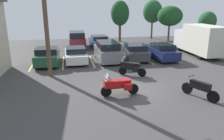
{
  "coord_description": "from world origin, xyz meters",
  "views": [
    {
      "loc": [
        -3.64,
        -12.27,
        5.04
      ],
      "look_at": [
        -1.1,
        0.68,
        1.07
      ],
      "focal_mm": 34.74,
      "sensor_mm": 36.0,
      "label": 1
    }
  ],
  "objects_px": {
    "car_navy": "(160,51)",
    "car_far_maroon": "(77,40)",
    "box_truck": "(200,39)",
    "motorcycle_third": "(131,67)",
    "car_charcoal": "(135,51)",
    "car_white": "(76,55)",
    "car_grey": "(107,51)",
    "car_far_blue": "(99,42)",
    "motorcycle_second": "(200,88)",
    "motorcycle_touring": "(118,85)",
    "utility_pole": "(46,19)",
    "car_green": "(47,56)"
  },
  "relations": [
    {
      "from": "car_navy",
      "to": "car_far_maroon",
      "type": "height_order",
      "value": "car_far_maroon"
    },
    {
      "from": "car_far_maroon",
      "to": "box_truck",
      "type": "xyz_separation_m",
      "value": [
        12.32,
        -6.31,
        0.63
      ]
    },
    {
      "from": "motorcycle_third",
      "to": "car_navy",
      "type": "relative_size",
      "value": 0.38
    },
    {
      "from": "car_charcoal",
      "to": "motorcycle_third",
      "type": "bearing_deg",
      "value": -109.65
    },
    {
      "from": "car_white",
      "to": "box_truck",
      "type": "distance_m",
      "value": 12.79
    },
    {
      "from": "car_grey",
      "to": "car_charcoal",
      "type": "height_order",
      "value": "car_grey"
    },
    {
      "from": "car_far_blue",
      "to": "box_truck",
      "type": "relative_size",
      "value": 0.68
    },
    {
      "from": "car_grey",
      "to": "car_far_maroon",
      "type": "height_order",
      "value": "car_far_maroon"
    },
    {
      "from": "motorcycle_second",
      "to": "motorcycle_touring",
      "type": "bearing_deg",
      "value": 164.47
    },
    {
      "from": "motorcycle_second",
      "to": "car_far_blue",
      "type": "distance_m",
      "value": 16.58
    },
    {
      "from": "car_charcoal",
      "to": "car_navy",
      "type": "bearing_deg",
      "value": -7.23
    },
    {
      "from": "motorcycle_touring",
      "to": "car_grey",
      "type": "relative_size",
      "value": 0.5
    },
    {
      "from": "car_grey",
      "to": "box_truck",
      "type": "distance_m",
      "value": 9.87
    },
    {
      "from": "car_navy",
      "to": "utility_pole",
      "type": "xyz_separation_m",
      "value": [
        -10.16,
        -3.58,
        3.39
      ]
    },
    {
      "from": "car_far_maroon",
      "to": "car_charcoal",
      "type": "bearing_deg",
      "value": -52.19
    },
    {
      "from": "motorcycle_touring",
      "to": "motorcycle_third",
      "type": "bearing_deg",
      "value": 63.15
    },
    {
      "from": "car_white",
      "to": "car_far_blue",
      "type": "distance_m",
      "value": 7.33
    },
    {
      "from": "utility_pole",
      "to": "motorcycle_second",
      "type": "bearing_deg",
      "value": -33.82
    },
    {
      "from": "car_charcoal",
      "to": "box_truck",
      "type": "xyz_separation_m",
      "value": [
        7.09,
        0.43,
        0.88
      ]
    },
    {
      "from": "motorcycle_second",
      "to": "car_charcoal",
      "type": "bearing_deg",
      "value": 95.17
    },
    {
      "from": "car_green",
      "to": "motorcycle_second",
      "type": "bearing_deg",
      "value": -45.93
    },
    {
      "from": "car_grey",
      "to": "utility_pole",
      "type": "height_order",
      "value": "utility_pole"
    },
    {
      "from": "car_grey",
      "to": "car_far_blue",
      "type": "relative_size",
      "value": 1.01
    },
    {
      "from": "motorcycle_touring",
      "to": "motorcycle_third",
      "type": "distance_m",
      "value": 3.85
    },
    {
      "from": "car_charcoal",
      "to": "utility_pole",
      "type": "xyz_separation_m",
      "value": [
        -7.65,
        -3.9,
        3.37
      ]
    },
    {
      "from": "car_grey",
      "to": "car_navy",
      "type": "height_order",
      "value": "car_grey"
    },
    {
      "from": "motorcycle_third",
      "to": "car_white",
      "type": "height_order",
      "value": "motorcycle_third"
    },
    {
      "from": "car_green",
      "to": "car_navy",
      "type": "xyz_separation_m",
      "value": [
        10.62,
        0.02,
        -0.02
      ]
    },
    {
      "from": "car_charcoal",
      "to": "car_grey",
      "type": "bearing_deg",
      "value": -174.45
    },
    {
      "from": "car_green",
      "to": "car_white",
      "type": "bearing_deg",
      "value": 6.32
    },
    {
      "from": "car_white",
      "to": "motorcycle_second",
      "type": "bearing_deg",
      "value": -55.68
    },
    {
      "from": "car_charcoal",
      "to": "car_far_maroon",
      "type": "bearing_deg",
      "value": 127.81
    },
    {
      "from": "motorcycle_second",
      "to": "car_white",
      "type": "distance_m",
      "value": 11.57
    },
    {
      "from": "car_charcoal",
      "to": "car_navy",
      "type": "relative_size",
      "value": 0.94
    },
    {
      "from": "utility_pole",
      "to": "motorcycle_third",
      "type": "bearing_deg",
      "value": -10.21
    },
    {
      "from": "motorcycle_second",
      "to": "car_charcoal",
      "type": "height_order",
      "value": "car_charcoal"
    },
    {
      "from": "car_white",
      "to": "car_far_maroon",
      "type": "relative_size",
      "value": 0.97
    },
    {
      "from": "car_green",
      "to": "box_truck",
      "type": "relative_size",
      "value": 0.66
    },
    {
      "from": "motorcycle_third",
      "to": "car_green",
      "type": "height_order",
      "value": "car_green"
    },
    {
      "from": "car_far_blue",
      "to": "car_navy",
      "type": "bearing_deg",
      "value": -53.57
    },
    {
      "from": "car_white",
      "to": "car_charcoal",
      "type": "xyz_separation_m",
      "value": [
        5.65,
        0.06,
        0.06
      ]
    },
    {
      "from": "car_charcoal",
      "to": "car_far_maroon",
      "type": "height_order",
      "value": "car_far_maroon"
    },
    {
      "from": "car_white",
      "to": "car_far_blue",
      "type": "relative_size",
      "value": 0.98
    },
    {
      "from": "motorcycle_second",
      "to": "car_grey",
      "type": "height_order",
      "value": "car_grey"
    },
    {
      "from": "motorcycle_third",
      "to": "motorcycle_touring",
      "type": "bearing_deg",
      "value": -116.85
    },
    {
      "from": "motorcycle_third",
      "to": "car_grey",
      "type": "bearing_deg",
      "value": 101.54
    },
    {
      "from": "car_grey",
      "to": "car_navy",
      "type": "bearing_deg",
      "value": -0.58
    },
    {
      "from": "motorcycle_second",
      "to": "motorcycle_third",
      "type": "distance_m",
      "value": 5.35
    },
    {
      "from": "car_charcoal",
      "to": "car_far_maroon",
      "type": "relative_size",
      "value": 1.03
    },
    {
      "from": "motorcycle_touring",
      "to": "car_white",
      "type": "distance_m",
      "value": 8.61
    }
  ]
}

